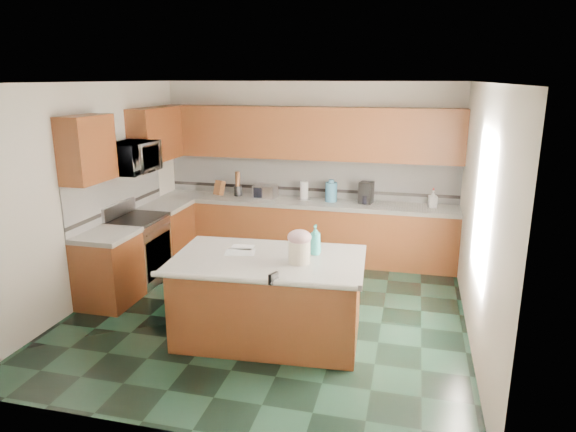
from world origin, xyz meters
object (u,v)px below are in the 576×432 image
(treat_jar, at_px, (299,252))
(soap_bottle_island, at_px, (315,240))
(toaster_oven, at_px, (265,192))
(coffee_maker, at_px, (366,193))
(island_top, at_px, (269,260))
(knife_block, at_px, (219,188))
(island_base, at_px, (269,300))

(treat_jar, height_order, soap_bottle_island, soap_bottle_island)
(toaster_oven, xyz_separation_m, coffee_maker, (1.58, 0.03, 0.06))
(island_top, relative_size, knife_block, 8.47)
(toaster_oven, bearing_deg, soap_bottle_island, -56.56)
(island_base, distance_m, treat_jar, 0.71)
(island_top, xyz_separation_m, toaster_oven, (-0.82, 2.65, 0.13))
(treat_jar, bearing_deg, toaster_oven, 126.22)
(island_top, height_order, soap_bottle_island, soap_bottle_island)
(soap_bottle_island, bearing_deg, island_top, -150.81)
(island_top, height_order, treat_jar, treat_jar)
(island_base, bearing_deg, treat_jar, -16.40)
(island_base, bearing_deg, island_top, 176.18)
(knife_block, xyz_separation_m, coffee_maker, (2.34, 0.03, 0.04))
(island_top, distance_m, toaster_oven, 2.78)
(island_base, xyz_separation_m, toaster_oven, (-0.82, 2.65, 0.59))
(island_base, xyz_separation_m, soap_bottle_island, (0.46, 0.22, 0.65))
(toaster_oven, distance_m, coffee_maker, 1.58)
(island_top, bearing_deg, knife_block, 117.02)
(treat_jar, distance_m, toaster_oven, 2.97)
(island_top, xyz_separation_m, knife_block, (-1.58, 2.65, 0.15))
(island_top, xyz_separation_m, treat_jar, (0.35, -0.08, 0.15))
(island_base, bearing_deg, knife_block, 117.02)
(knife_block, bearing_deg, island_base, -38.44)
(island_base, height_order, toaster_oven, toaster_oven)
(island_base, height_order, treat_jar, treat_jar)
(knife_block, bearing_deg, toaster_oven, 20.73)
(island_top, height_order, coffee_maker, coffee_maker)
(soap_bottle_island, xyz_separation_m, coffee_maker, (0.30, 2.46, -0.00))
(island_base, relative_size, coffee_maker, 5.89)
(treat_jar, xyz_separation_m, coffee_maker, (0.41, 2.76, 0.04))
(soap_bottle_island, xyz_separation_m, toaster_oven, (-1.28, 2.43, -0.06))
(island_top, distance_m, coffee_maker, 2.79)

